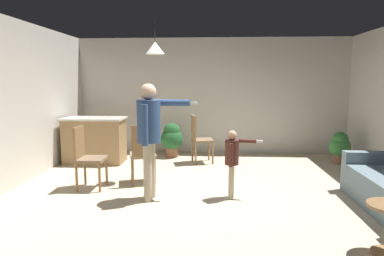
{
  "coord_description": "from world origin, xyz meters",
  "views": [
    {
      "loc": [
        -0.01,
        -4.75,
        1.71
      ],
      "look_at": [
        -0.3,
        0.24,
        1.0
      ],
      "focal_mm": 31.24,
      "sensor_mm": 36.0,
      "label": 1
    }
  ],
  "objects_px": {
    "person_child": "(232,156)",
    "dining_chair_centre_back": "(143,152)",
    "person_adult": "(150,129)",
    "potted_plant_by_wall": "(340,146)",
    "potted_plant_corner": "(172,138)",
    "dining_chair_near_wall": "(199,137)",
    "kitchen_counter": "(95,140)",
    "dining_chair_by_counter": "(87,155)"
  },
  "relations": [
    {
      "from": "potted_plant_by_wall",
      "to": "dining_chair_centre_back",
      "type": "bearing_deg",
      "value": -156.69
    },
    {
      "from": "dining_chair_near_wall",
      "to": "potted_plant_by_wall",
      "type": "distance_m",
      "value": 2.94
    },
    {
      "from": "dining_chair_by_counter",
      "to": "potted_plant_corner",
      "type": "distance_m",
      "value": 2.57
    },
    {
      "from": "kitchen_counter",
      "to": "dining_chair_centre_back",
      "type": "xyz_separation_m",
      "value": [
        1.31,
        -1.4,
        0.07
      ]
    },
    {
      "from": "person_adult",
      "to": "potted_plant_by_wall",
      "type": "relative_size",
      "value": 2.52
    },
    {
      "from": "kitchen_counter",
      "to": "person_adult",
      "type": "height_order",
      "value": "person_adult"
    },
    {
      "from": "person_adult",
      "to": "potted_plant_by_wall",
      "type": "distance_m",
      "value": 4.31
    },
    {
      "from": "person_adult",
      "to": "potted_plant_by_wall",
      "type": "xyz_separation_m",
      "value": [
        3.54,
        2.36,
        -0.67
      ]
    },
    {
      "from": "person_child",
      "to": "dining_chair_by_counter",
      "type": "bearing_deg",
      "value": -87.67
    },
    {
      "from": "person_child",
      "to": "potted_plant_corner",
      "type": "bearing_deg",
      "value": -145.38
    },
    {
      "from": "dining_chair_centre_back",
      "to": "potted_plant_by_wall",
      "type": "xyz_separation_m",
      "value": [
        3.8,
        1.64,
        -0.18
      ]
    },
    {
      "from": "dining_chair_near_wall",
      "to": "person_child",
      "type": "bearing_deg",
      "value": 1.35
    },
    {
      "from": "kitchen_counter",
      "to": "person_child",
      "type": "xyz_separation_m",
      "value": [
        2.75,
        -2.0,
        0.15
      ]
    },
    {
      "from": "potted_plant_corner",
      "to": "kitchen_counter",
      "type": "bearing_deg",
      "value": -157.7
    },
    {
      "from": "dining_chair_centre_back",
      "to": "potted_plant_corner",
      "type": "relative_size",
      "value": 1.3
    },
    {
      "from": "person_child",
      "to": "potted_plant_by_wall",
      "type": "height_order",
      "value": "person_child"
    },
    {
      "from": "kitchen_counter",
      "to": "dining_chair_by_counter",
      "type": "relative_size",
      "value": 1.26
    },
    {
      "from": "dining_chair_centre_back",
      "to": "potted_plant_corner",
      "type": "distance_m",
      "value": 2.05
    },
    {
      "from": "person_adult",
      "to": "person_child",
      "type": "distance_m",
      "value": 1.26
    },
    {
      "from": "dining_chair_near_wall",
      "to": "potted_plant_by_wall",
      "type": "height_order",
      "value": "dining_chair_near_wall"
    },
    {
      "from": "person_adult",
      "to": "potted_plant_by_wall",
      "type": "height_order",
      "value": "person_adult"
    },
    {
      "from": "potted_plant_corner",
      "to": "person_child",
      "type": "bearing_deg",
      "value": -65.52
    },
    {
      "from": "dining_chair_near_wall",
      "to": "person_adult",
      "type": "bearing_deg",
      "value": -29.12
    },
    {
      "from": "potted_plant_corner",
      "to": "dining_chair_centre_back",
      "type": "bearing_deg",
      "value": -96.51
    },
    {
      "from": "person_adult",
      "to": "dining_chair_near_wall",
      "type": "distance_m",
      "value": 2.36
    },
    {
      "from": "dining_chair_by_counter",
      "to": "dining_chair_near_wall",
      "type": "distance_m",
      "value": 2.48
    },
    {
      "from": "person_child",
      "to": "potted_plant_corner",
      "type": "xyz_separation_m",
      "value": [
        -1.2,
        2.64,
        -0.2
      ]
    },
    {
      "from": "kitchen_counter",
      "to": "dining_chair_centre_back",
      "type": "distance_m",
      "value": 1.92
    },
    {
      "from": "dining_chair_centre_back",
      "to": "potted_plant_corner",
      "type": "bearing_deg",
      "value": 67.95
    },
    {
      "from": "person_child",
      "to": "dining_chair_centre_back",
      "type": "relative_size",
      "value": 1.0
    },
    {
      "from": "dining_chair_near_wall",
      "to": "dining_chair_centre_back",
      "type": "bearing_deg",
      "value": -43.7
    },
    {
      "from": "kitchen_counter",
      "to": "person_adult",
      "type": "relative_size",
      "value": 0.75
    },
    {
      "from": "kitchen_counter",
      "to": "dining_chair_centre_back",
      "type": "relative_size",
      "value": 1.26
    },
    {
      "from": "dining_chair_near_wall",
      "to": "potted_plant_corner",
      "type": "relative_size",
      "value": 1.3
    },
    {
      "from": "person_adult",
      "to": "potted_plant_corner",
      "type": "bearing_deg",
      "value": -173.25
    },
    {
      "from": "person_child",
      "to": "potted_plant_by_wall",
      "type": "relative_size",
      "value": 1.52
    },
    {
      "from": "person_adult",
      "to": "person_child",
      "type": "height_order",
      "value": "person_adult"
    },
    {
      "from": "person_adult",
      "to": "kitchen_counter",
      "type": "bearing_deg",
      "value": -137.26
    },
    {
      "from": "dining_chair_near_wall",
      "to": "potted_plant_corner",
      "type": "xyz_separation_m",
      "value": [
        -0.64,
        0.53,
        -0.12
      ]
    },
    {
      "from": "dining_chair_centre_back",
      "to": "person_child",
      "type": "bearing_deg",
      "value": -38.31
    },
    {
      "from": "potted_plant_by_wall",
      "to": "potted_plant_corner",
      "type": "bearing_deg",
      "value": 173.59
    },
    {
      "from": "dining_chair_centre_back",
      "to": "dining_chair_near_wall",
      "type": "bearing_deg",
      "value": 44.46
    }
  ]
}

